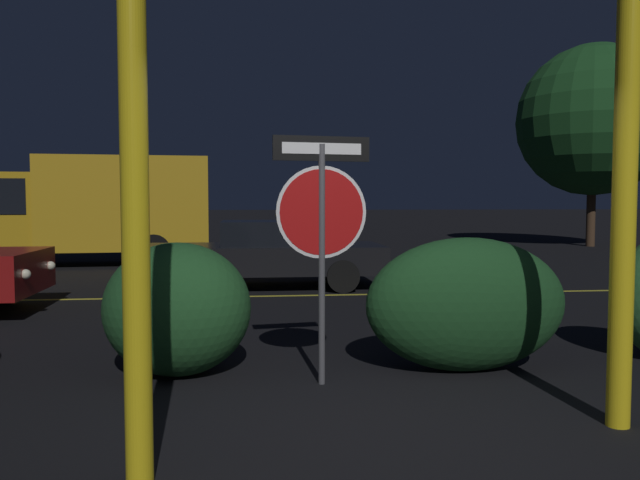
% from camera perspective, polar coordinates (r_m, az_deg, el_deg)
% --- Properties ---
extents(ground_plane, '(260.00, 260.00, 0.00)m').
position_cam_1_polar(ground_plane, '(4.58, 6.95, -17.60)').
color(ground_plane, black).
extents(road_center_stripe, '(36.09, 0.12, 0.01)m').
position_cam_1_polar(road_center_stripe, '(11.03, -1.10, -5.08)').
color(road_center_stripe, gold).
rests_on(road_center_stripe, ground_plane).
extents(stop_sign, '(0.88, 0.14, 2.23)m').
position_cam_1_polar(stop_sign, '(5.56, 0.16, 2.63)').
color(stop_sign, '#4C4C51').
rests_on(stop_sign, ground_plane).
extents(yellow_pole_left, '(0.16, 0.16, 2.99)m').
position_cam_1_polar(yellow_pole_left, '(3.70, -16.52, 1.04)').
color(yellow_pole_left, yellow).
rests_on(yellow_pole_left, ground_plane).
extents(yellow_pole_right, '(0.17, 0.17, 3.18)m').
position_cam_1_polar(yellow_pole_right, '(5.00, 26.03, 2.49)').
color(yellow_pole_right, yellow).
rests_on(yellow_pole_right, ground_plane).
extents(hedge_bush_1, '(1.39, 1.13, 1.27)m').
position_cam_1_polar(hedge_bush_1, '(6.08, -12.90, -6.18)').
color(hedge_bush_1, '#1E4C23').
rests_on(hedge_bush_1, ground_plane).
extents(hedge_bush_2, '(1.98, 0.88, 1.30)m').
position_cam_1_polar(hedge_bush_2, '(6.25, 13.21, -5.75)').
color(hedge_bush_2, '#19421E').
rests_on(hedge_bush_2, ground_plane).
extents(passing_car_2, '(4.70, 2.00, 1.28)m').
position_cam_1_polar(passing_car_2, '(12.07, -5.10, -1.22)').
color(passing_car_2, black).
rests_on(passing_car_2, ground_plane).
extents(delivery_truck, '(6.92, 2.69, 2.81)m').
position_cam_1_polar(delivery_truck, '(17.47, -21.61, 2.89)').
color(delivery_truck, gold).
rests_on(delivery_truck, ground_plane).
extents(tree_0, '(5.54, 5.54, 7.43)m').
position_cam_1_polar(tree_0, '(25.46, 23.71, 9.98)').
color(tree_0, '#422D1E').
rests_on(tree_0, ground_plane).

